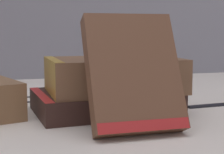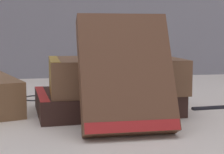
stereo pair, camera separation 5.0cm
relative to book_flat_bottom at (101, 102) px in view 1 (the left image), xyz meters
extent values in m
plane|color=silver|center=(-0.05, -0.05, -0.01)|extent=(3.00, 3.00, 0.00)
cube|color=#331E19|center=(0.01, 0.00, 0.00)|extent=(0.20, 0.15, 0.03)
cube|color=#B22323|center=(-0.08, -0.01, 0.00)|extent=(0.02, 0.13, 0.03)
cube|color=brown|center=(0.02, -0.01, 0.04)|extent=(0.18, 0.12, 0.05)
cube|color=olive|center=(-0.07, -0.01, 0.04)|extent=(0.01, 0.12, 0.05)
cube|color=brown|center=(0.01, -0.11, 0.05)|extent=(0.11, 0.08, 0.13)
cube|color=#B22323|center=(0.01, -0.14, 0.00)|extent=(0.10, 0.03, 0.02)
cylinder|color=silver|center=(0.06, 0.00, 0.06)|extent=(0.05, 0.05, 0.01)
torus|color=tan|center=(0.06, 0.00, 0.06)|extent=(0.05, 0.05, 0.01)
sphere|color=tan|center=(0.06, 0.02, 0.06)|extent=(0.01, 0.01, 0.01)
torus|color=black|center=(-0.10, 0.13, -0.01)|extent=(0.06, 0.06, 0.00)
torus|color=black|center=(-0.04, 0.14, -0.01)|extent=(0.06, 0.06, 0.00)
cylinder|color=black|center=(-0.07, 0.13, -0.01)|extent=(0.01, 0.01, 0.00)
cylinder|color=black|center=(0.19, -0.01, -0.01)|extent=(0.12, 0.02, 0.01)
camera|label=1|loc=(-0.13, -0.51, 0.10)|focal=60.00mm
camera|label=2|loc=(-0.08, -0.52, 0.10)|focal=60.00mm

